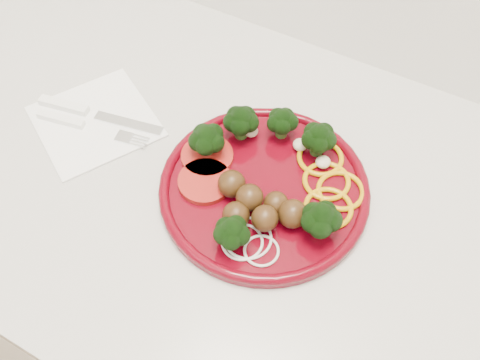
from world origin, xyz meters
The scene contains 5 objects.
counter centered at (0.00, 1.70, 0.45)m, with size 2.40×0.60×0.90m.
plate centered at (0.22, 1.71, 0.92)m, with size 0.27×0.27×0.06m.
napkin centered at (-0.05, 1.70, 0.90)m, with size 0.16×0.16×0.00m, color white.
knife centered at (-0.07, 1.70, 0.91)m, with size 0.19×0.05×0.01m.
fork centered at (-0.07, 1.68, 0.91)m, with size 0.17×0.05×0.01m.
Camera 1 is at (0.38, 1.35, 1.48)m, focal length 40.00 mm.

